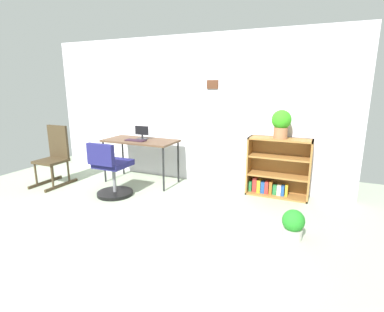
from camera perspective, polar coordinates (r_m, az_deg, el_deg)
name	(u,v)px	position (r m, az deg, el deg)	size (l,w,h in m)	color
ground_plane	(106,233)	(3.50, -16.22, -14.03)	(6.24, 6.24, 0.00)	#97A78C
wall_back	(187,110)	(4.95, -0.90, 8.80)	(5.20, 0.12, 2.35)	silver
desk	(141,143)	(4.90, -9.88, 2.47)	(1.20, 0.58, 0.71)	brown
monitor	(142,133)	(4.94, -9.61, 4.32)	(0.24, 0.19, 0.22)	#262628
keyboard	(136,140)	(4.82, -10.80, 2.98)	(0.34, 0.13, 0.02)	#2D1A28
office_chair	(111,173)	(4.41, -15.29, -3.14)	(0.52, 0.55, 0.81)	black
rocking_chair	(55,155)	(5.27, -24.93, 0.10)	(0.42, 0.64, 0.95)	#3E311E
bookshelf_low	(277,170)	(4.49, 16.08, -2.54)	(0.88, 0.30, 0.86)	olive
potted_plant_on_shelf	(281,123)	(4.29, 16.82, 6.16)	(0.27, 0.27, 0.40)	#9E6642
potted_plant_floor	(293,224)	(3.35, 18.91, -12.31)	(0.23, 0.23, 0.32)	#B7B2A8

